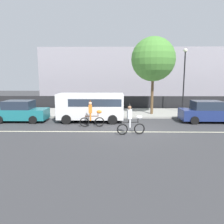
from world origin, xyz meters
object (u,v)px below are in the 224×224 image
object	(u,v)px
street_lamp_post	(184,71)
parade_cyclist_zebra	(131,121)
parked_car_teal	(20,112)
parked_car_navy	(207,112)
parked_van_white	(92,105)
parade_cyclist_orange	(92,115)

from	to	relation	value
street_lamp_post	parade_cyclist_zebra	bearing A→B (deg)	-124.92
parked_car_teal	street_lamp_post	bearing A→B (deg)	16.12
parked_car_navy	street_lamp_post	world-z (taller)	street_lamp_post
parade_cyclist_zebra	parked_car_navy	xyz separation A→B (m)	(6.09, 3.78, -0.06)
parked_van_white	parked_car_navy	distance (m)	8.90
parade_cyclist_orange	parked_van_white	bearing A→B (deg)	96.68
parade_cyclist_orange	parked_car_teal	size ratio (longest dim) A/B	0.47
parade_cyclist_orange	parade_cyclist_zebra	distance (m)	3.28
parade_cyclist_zebra	parked_van_white	bearing A→B (deg)	126.10
parked_car_navy	parked_car_teal	world-z (taller)	same
parked_van_white	parked_car_navy	bearing A→B (deg)	-0.30
parade_cyclist_orange	parked_van_white	distance (m)	1.87
parked_van_white	parked_car_teal	bearing A→B (deg)	-179.36
parked_car_navy	parked_car_teal	xyz separation A→B (m)	(-14.46, -0.02, 0.00)
parade_cyclist_zebra	street_lamp_post	distance (m)	9.95
parade_cyclist_orange	parked_car_navy	size ratio (longest dim) A/B	0.47
parade_cyclist_zebra	parked_van_white	distance (m)	4.75
parked_car_navy	parked_car_teal	bearing A→B (deg)	-179.93
parade_cyclist_zebra	parked_car_navy	bearing A→B (deg)	31.80
parade_cyclist_orange	parked_car_navy	world-z (taller)	parade_cyclist_orange
parked_car_navy	street_lamp_post	bearing A→B (deg)	99.85
parade_cyclist_orange	parked_car_navy	xyz separation A→B (m)	(8.67, 1.76, -0.06)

